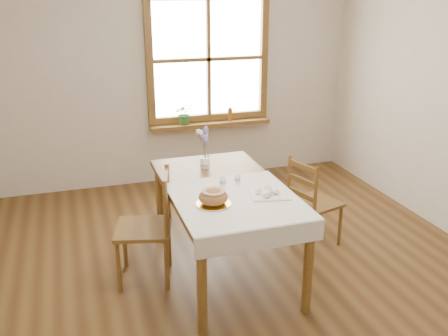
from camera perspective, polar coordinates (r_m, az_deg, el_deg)
The scene contains 18 objects.
ground at distance 4.05m, azimuth 1.33°, elevation -13.48°, with size 5.00×5.00×0.00m, color brown.
room_walls at distance 3.42m, azimuth 1.56°, elevation 11.16°, with size 4.60×5.10×2.65m.
window at distance 5.94m, azimuth -1.82°, elevation 12.33°, with size 1.46×0.08×1.46m.
window_sill at distance 6.02m, azimuth -1.56°, elevation 5.06°, with size 1.46×0.20×0.05m.
dining_table at distance 3.99m, azimuth 0.00°, elevation -3.18°, with size 0.90×1.60×0.75m.
table_linen at distance 3.68m, azimuth 1.44°, elevation -3.65°, with size 0.91×0.99×0.01m, color white.
chair_left at distance 3.99m, azimuth -9.22°, elevation -6.67°, with size 0.43×0.45×0.92m, color brown, non-canonical shape.
chair_right at distance 4.57m, azimuth 10.37°, elevation -3.78°, with size 0.39×0.41×0.84m, color brown, non-canonical shape.
bread_plate at distance 3.59m, azimuth -1.22°, elevation -4.13°, with size 0.25×0.25×0.01m, color white.
bread_loaf at distance 3.56m, azimuth -1.22°, elevation -3.18°, with size 0.21×0.21×0.12m, color #AA6A3C.
egg_napkin at distance 3.77m, azimuth 5.24°, elevation -3.01°, with size 0.29×0.25×0.01m, color white.
eggs at distance 3.75m, azimuth 5.25°, elevation -2.56°, with size 0.22×0.20×0.05m, color white, non-canonical shape.
salt_shaker at distance 3.89m, azimuth -0.14°, elevation -1.47°, with size 0.05×0.05×0.10m, color white.
pepper_shaker at distance 3.95m, azimuth 1.55°, elevation -1.20°, with size 0.05×0.05×0.09m, color white.
flower_vase at distance 4.32m, azimuth -2.20°, elevation 0.50°, with size 0.08×0.08×0.09m, color white.
lavender_bouquet at distance 4.26m, azimuth -2.23°, elevation 2.78°, with size 0.14×0.14×0.27m, color #6F5699, non-canonical shape.
potted_plant at distance 5.91m, azimuth -4.52°, elevation 5.97°, with size 0.23×0.25×0.20m, color #346B2A.
amber_bottle at distance 6.07m, azimuth 0.69°, elevation 6.22°, with size 0.06×0.06×0.16m, color #985B1C.
Camera 1 is at (-1.12, -3.19, 2.22)m, focal length 40.00 mm.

